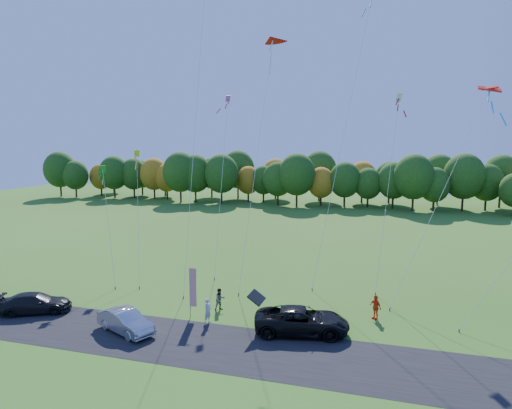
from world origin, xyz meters
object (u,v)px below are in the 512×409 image
(silver_sedan, at_px, (126,321))
(person_east, at_px, (375,307))
(black_suv, at_px, (302,321))
(feather_flag, at_px, (192,287))

(silver_sedan, xyz_separation_m, person_east, (14.93, 6.66, 0.12))
(person_east, bearing_deg, silver_sedan, -112.23)
(black_suv, xyz_separation_m, person_east, (4.32, 3.68, 0.01))
(silver_sedan, relative_size, feather_flag, 1.20)
(black_suv, bearing_deg, silver_sedan, 94.48)
(black_suv, bearing_deg, person_east, -60.79)
(person_east, height_order, feather_flag, feather_flag)
(black_suv, xyz_separation_m, feather_flag, (-7.56, 0.36, 1.35))
(silver_sedan, height_order, feather_flag, feather_flag)
(black_suv, height_order, feather_flag, feather_flag)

